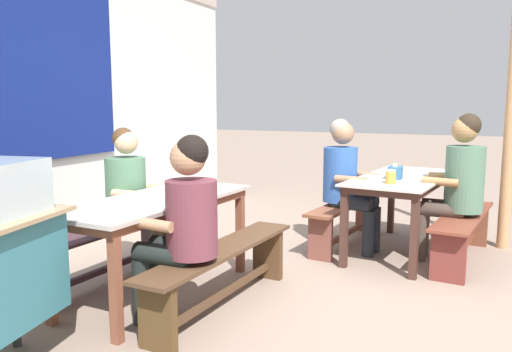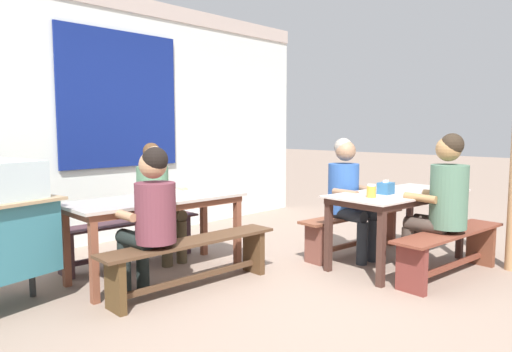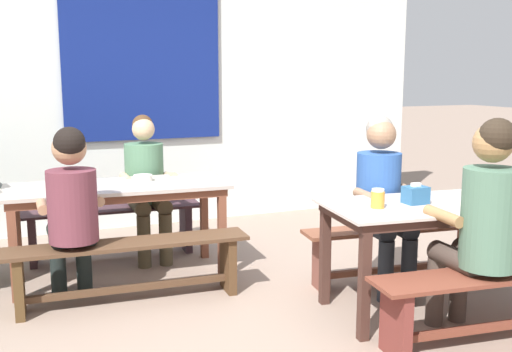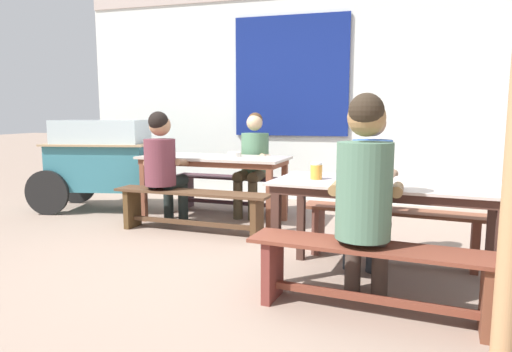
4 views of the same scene
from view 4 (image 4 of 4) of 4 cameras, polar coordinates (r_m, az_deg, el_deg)
ground_plane at (r=3.94m, az=-3.46°, el=-10.17°), size 40.00×40.00×0.00m
backdrop_wall at (r=6.48m, az=4.95°, el=10.81°), size 6.27×0.23×2.98m
dining_table_far at (r=5.14m, az=-5.30°, el=1.60°), size 1.70×0.78×0.74m
dining_table_near at (r=3.33m, az=15.86°, el=-2.11°), size 1.64×0.90×0.74m
bench_far_back at (r=5.70m, az=-2.89°, el=-1.61°), size 1.55×0.41×0.44m
bench_far_front at (r=4.71m, az=-8.10°, el=-3.56°), size 1.68×0.39×0.44m
bench_near_back at (r=3.94m, az=16.66°, el=-6.10°), size 1.51×0.43×0.44m
bench_near_front at (r=2.88m, az=14.18°, el=-11.26°), size 1.53×0.49×0.44m
food_cart at (r=6.06m, az=-18.84°, el=2.25°), size 1.73×1.03×1.14m
person_near_front at (r=2.83m, az=13.46°, el=-1.69°), size 0.45×0.57×1.34m
person_left_back_turned at (r=4.87m, az=-11.55°, el=1.73°), size 0.43×0.56×1.24m
person_center_facing at (r=5.47m, az=-0.36°, el=2.29°), size 0.45×0.59×1.23m
person_right_near_table at (r=3.82m, az=14.09°, el=0.19°), size 0.47×0.56×1.28m
tissue_box at (r=3.35m, az=12.67°, el=0.42°), size 0.15×0.12×0.14m
condiment_jar at (r=3.37m, az=7.56°, el=0.62°), size 0.09×0.09×0.12m
soup_bowl at (r=5.13m, az=-2.74°, el=2.75°), size 0.15×0.15×0.05m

